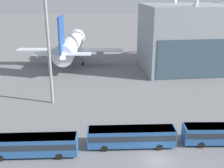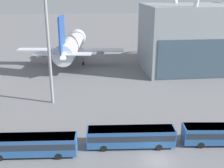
{
  "view_description": "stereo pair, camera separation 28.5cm",
  "coord_description": "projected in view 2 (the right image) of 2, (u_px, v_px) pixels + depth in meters",
  "views": [
    {
      "loc": [
        -10.05,
        -32.72,
        23.17
      ],
      "look_at": [
        -4.18,
        21.47,
        4.0
      ],
      "focal_mm": 45.0,
      "sensor_mm": 36.0,
      "label": 1
    },
    {
      "loc": [
        -9.77,
        -32.75,
        23.17
      ],
      "look_at": [
        -4.18,
        21.47,
        4.0
      ],
      "focal_mm": 45.0,
      "sensor_mm": 36.0,
      "label": 2
    }
  ],
  "objects": [
    {
      "name": "ground_plane",
      "position": [
        157.0,
        160.0,
        39.36
      ],
      "size": [
        440.0,
        440.0,
        0.0
      ],
      "primitive_type": "plane",
      "color": "slate"
    },
    {
      "name": "airliner_at_gate_far",
      "position": [
        71.0,
        46.0,
        85.56
      ],
      "size": [
        32.16,
        35.12,
        16.04
      ],
      "rotation": [
        0.0,
        0.0,
        1.45
      ],
      "color": "silver",
      "rests_on": "ground_plane"
    },
    {
      "name": "shuttle_bus_1",
      "position": [
        30.0,
        144.0,
        39.97
      ],
      "size": [
        13.34,
        3.48,
        3.04
      ],
      "rotation": [
        0.0,
        0.0,
        -0.06
      ],
      "color": "#285693",
      "rests_on": "ground_plane"
    },
    {
      "name": "floodlight_mast",
      "position": [
        47.0,
        22.0,
        53.32
      ],
      "size": [
        2.55,
        2.55,
        25.4
      ],
      "color": "gray",
      "rests_on": "ground_plane"
    },
    {
      "name": "shuttle_bus_2",
      "position": [
        131.0,
        136.0,
        42.17
      ],
      "size": [
        13.34,
        3.51,
        3.04
      ],
      "rotation": [
        0.0,
        0.0,
        -0.07
      ],
      "color": "#285693",
      "rests_on": "ground_plane"
    }
  ]
}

